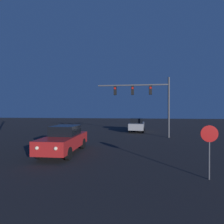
% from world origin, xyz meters
% --- Properties ---
extents(car_near, '(1.87, 4.70, 1.68)m').
position_xyz_m(car_near, '(-2.49, 10.61, 0.84)').
color(car_near, '#B21E1E').
rests_on(car_near, ground_plane).
extents(car_far, '(2.05, 4.75, 1.68)m').
position_xyz_m(car_far, '(2.07, 22.51, 0.84)').
color(car_far, '#99999E').
rests_on(car_far, ground_plane).
extents(traffic_signal_mast, '(7.07, 0.30, 5.86)m').
position_xyz_m(traffic_signal_mast, '(2.90, 17.84, 4.10)').
color(traffic_signal_mast, '#4C4C51').
rests_on(traffic_signal_mast, ground_plane).
extents(stop_sign, '(0.63, 0.07, 2.06)m').
position_xyz_m(stop_sign, '(4.62, 7.38, 1.42)').
color(stop_sign, '#4C4C51').
rests_on(stop_sign, ground_plane).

